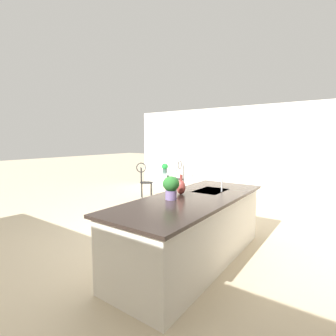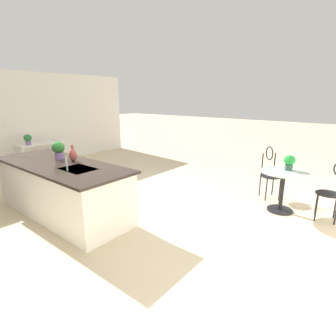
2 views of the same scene
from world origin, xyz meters
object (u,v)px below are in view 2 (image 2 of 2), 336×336
object	(u,v)px
potted_plant_on_desk	(28,139)
vase_on_counter	(73,155)
potted_plant_counter_near	(58,149)
potted_plant_on_table	(289,162)
bistro_table	(282,187)
chair_by_island	(270,170)
writing_desk	(40,151)
chair_near_window	(333,188)

from	to	relation	value
potted_plant_on_desk	vase_on_counter	bearing A→B (deg)	168.32
potted_plant_counter_near	vase_on_counter	distance (m)	0.36
potted_plant_on_table	potted_plant_on_desk	world-z (taller)	potted_plant_on_desk
bistro_table	chair_by_island	xyz separation A→B (m)	(0.41, -0.55, 0.13)
potted_plant_counter_near	writing_desk	bearing A→B (deg)	-19.71
potted_plant_on_desk	vase_on_counter	xyz separation A→B (m)	(-3.28, 0.68, 0.13)
chair_near_window	writing_desk	world-z (taller)	chair_near_window
writing_desk	potted_plant_on_table	size ratio (longest dim) A/B	4.44
chair_near_window	potted_plant_on_table	world-z (taller)	chair_near_window
bistro_table	vase_on_counter	size ratio (longest dim) A/B	2.78
potted_plant_counter_near	potted_plant_on_desk	bearing A→B (deg)	-14.23
chair_by_island	potted_plant_on_table	distance (m)	0.68
chair_by_island	potted_plant_on_desk	distance (m)	6.15
vase_on_counter	writing_desk	bearing A→B (deg)	-16.83
chair_near_window	chair_by_island	distance (m)	1.24
bistro_table	potted_plant_counter_near	size ratio (longest dim) A/B	2.57
bistro_table	chair_by_island	bearing A→B (deg)	-53.37
bistro_table	writing_desk	world-z (taller)	same
potted_plant_counter_near	bistro_table	bearing A→B (deg)	-144.02
chair_near_window	chair_by_island	size ratio (longest dim) A/B	1.00
bistro_table	vase_on_counter	world-z (taller)	vase_on_counter
writing_desk	potted_plant_counter_near	distance (m)	3.29
bistro_table	chair_by_island	distance (m)	0.69
potted_plant_on_table	chair_by_island	bearing A→B (deg)	-43.16
chair_near_window	vase_on_counter	world-z (taller)	vase_on_counter
chair_near_window	potted_plant_on_desk	bearing A→B (deg)	13.96
potted_plant_on_table	vase_on_counter	distance (m)	3.79
bistro_table	potted_plant_on_desk	bearing A→B (deg)	14.58
bistro_table	potted_plant_counter_near	world-z (taller)	potted_plant_counter_near
chair_by_island	potted_plant_counter_near	bearing A→B (deg)	45.71
vase_on_counter	potted_plant_on_desk	bearing A→B (deg)	-11.68
potted_plant_on_desk	potted_plant_on_table	bearing A→B (deg)	-164.32
chair_near_window	writing_desk	xyz separation A→B (m)	(7.03, 1.37, -0.06)
chair_near_window	potted_plant_on_desk	size ratio (longest dim) A/B	3.69
chair_near_window	potted_plant_on_desk	distance (m)	7.13
vase_on_counter	potted_plant_counter_near	bearing A→B (deg)	10.45
bistro_table	chair_near_window	distance (m)	0.77
chair_near_window	writing_desk	bearing A→B (deg)	11.01
chair_by_island	writing_desk	bearing A→B (deg)	17.04
chair_near_window	writing_desk	size ratio (longest dim) A/B	0.87
chair_by_island	potted_plant_on_table	size ratio (longest dim) A/B	3.86
potted_plant_on_table	potted_plant_counter_near	size ratio (longest dim) A/B	0.87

